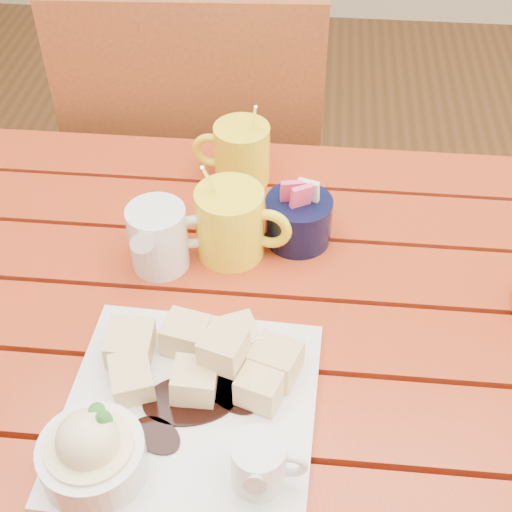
# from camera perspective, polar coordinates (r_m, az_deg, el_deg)

# --- Properties ---
(table) EXTENTS (1.20, 0.79, 0.75)m
(table) POSITION_cam_1_polar(r_m,az_deg,el_deg) (0.96, -1.95, -9.97)
(table) COLOR maroon
(table) RESTS_ON ground
(dessert_plate) EXTENTS (0.28, 0.28, 0.11)m
(dessert_plate) POSITION_cam_1_polar(r_m,az_deg,el_deg) (0.77, -6.89, -12.38)
(dessert_plate) COLOR white
(dessert_plate) RESTS_ON table
(coffee_mug_left) EXTENTS (0.12, 0.08, 0.14)m
(coffee_mug_left) POSITION_cam_1_polar(r_m,az_deg,el_deg) (1.06, -1.28, 8.26)
(coffee_mug_left) COLOR yellow
(coffee_mug_left) RESTS_ON table
(coffee_mug_right) EXTENTS (0.13, 0.09, 0.15)m
(coffee_mug_right) POSITION_cam_1_polar(r_m,az_deg,el_deg) (0.93, -1.92, 2.70)
(coffee_mug_right) COLOR yellow
(coffee_mug_right) RESTS_ON table
(cream_pitcher) EXTENTS (0.11, 0.09, 0.09)m
(cream_pitcher) POSITION_cam_1_polar(r_m,az_deg,el_deg) (0.92, -7.71, 1.54)
(cream_pitcher) COLOR white
(cream_pitcher) RESTS_ON table
(sugar_caddy) EXTENTS (0.09, 0.09, 0.10)m
(sugar_caddy) POSITION_cam_1_polar(r_m,az_deg,el_deg) (0.96, 3.41, 2.99)
(sugar_caddy) COLOR black
(sugar_caddy) RESTS_ON table
(chair_far) EXTENTS (0.48, 0.48, 0.95)m
(chair_far) POSITION_cam_1_polar(r_m,az_deg,el_deg) (1.46, -4.34, 6.44)
(chair_far) COLOR brown
(chair_far) RESTS_ON ground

